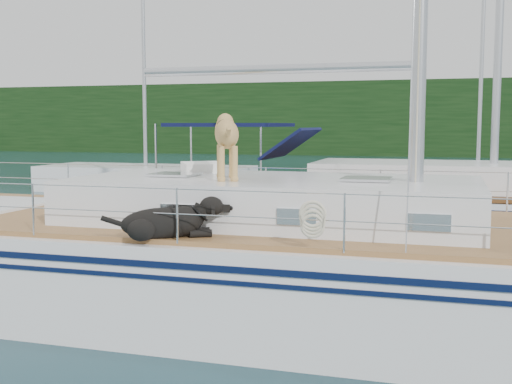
% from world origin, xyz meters
% --- Properties ---
extents(ground, '(120.00, 120.00, 0.00)m').
position_xyz_m(ground, '(0.00, 0.00, 0.00)').
color(ground, black).
rests_on(ground, ground).
extents(tree_line, '(90.00, 3.00, 6.00)m').
position_xyz_m(tree_line, '(0.00, 45.00, 3.00)').
color(tree_line, black).
rests_on(tree_line, ground).
extents(shore_bank, '(92.00, 1.00, 1.20)m').
position_xyz_m(shore_bank, '(0.00, 46.20, 0.60)').
color(shore_bank, '#595147').
rests_on(shore_bank, ground).
extents(main_sailboat, '(12.00, 3.99, 14.01)m').
position_xyz_m(main_sailboat, '(0.09, -0.01, 0.67)').
color(main_sailboat, white).
rests_on(main_sailboat, ground).
extents(neighbor_sailboat, '(11.00, 3.50, 13.30)m').
position_xyz_m(neighbor_sailboat, '(1.57, 5.73, 0.63)').
color(neighbor_sailboat, white).
rests_on(neighbor_sailboat, ground).
extents(bg_boat_west, '(8.00, 3.00, 11.65)m').
position_xyz_m(bg_boat_west, '(-8.00, 14.00, 0.45)').
color(bg_boat_west, white).
rests_on(bg_boat_west, ground).
extents(bg_boat_center, '(7.20, 3.00, 11.65)m').
position_xyz_m(bg_boat_center, '(4.00, 16.00, 0.45)').
color(bg_boat_center, white).
rests_on(bg_boat_center, ground).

